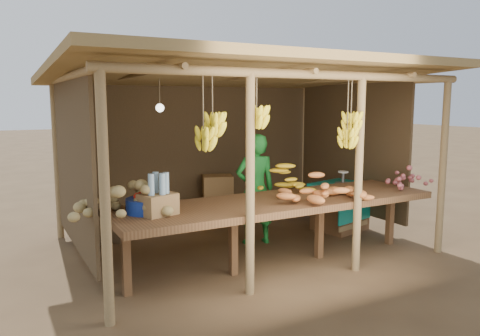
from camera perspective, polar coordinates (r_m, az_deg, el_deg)
name	(u,v)px	position (r m, az deg, el deg)	size (l,w,h in m)	color
ground	(240,244)	(6.45, 0.00, -9.28)	(60.00, 60.00, 0.00)	brown
stall_structure	(238,102)	(6.12, -0.27, 8.00)	(4.70, 3.50, 2.43)	olive
counter	(279,205)	(5.47, 4.76, -4.47)	(3.90, 1.05, 0.80)	brown
potato_heap	(128,196)	(4.81, -13.55, -3.39)	(1.11, 0.67, 0.37)	tan
sweet_potato_heap	(315,185)	(5.42, 9.16, -2.05)	(1.08, 0.65, 0.36)	#C36C32
onion_heap	(407,175)	(6.51, 19.64, -0.76)	(0.73, 0.44, 0.35)	#AA5356
banana_pile	(285,178)	(5.87, 5.45, -1.27)	(0.63, 0.38, 0.35)	yellow
tomato_basin	(146,204)	(4.88, -11.33, -4.30)	(0.42, 0.42, 0.22)	navy
bottle_box	(158,199)	(4.75, -10.00, -3.70)	(0.40, 0.36, 0.43)	#9B7445
vendor	(255,189)	(6.34, 1.88, -2.59)	(0.55, 0.36, 1.50)	#1B7C2B
tarp_crate	(340,205)	(7.23, 12.11, -4.43)	(0.90, 0.82, 0.92)	brown
carton_stack	(208,203)	(7.44, -3.92, -4.32)	(1.07, 0.50, 0.74)	#9B7445
burlap_sacks	(104,224)	(6.71, -16.26, -6.61)	(0.84, 0.44, 0.59)	#4B3923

